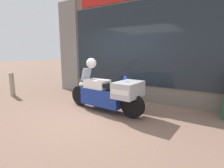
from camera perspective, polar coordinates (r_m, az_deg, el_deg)
The scene contains 6 objects.
ground_plane at distance 4.73m, azimuth -6.01°, elevation -9.53°, with size 60.00×60.00×0.00m, color #7A5B4C.
shop_building at distance 6.35m, azimuth 2.10°, elevation 12.22°, with size 6.35×0.55×3.61m.
window_display at distance 6.10m, azimuth 8.91°, elevation -0.37°, with size 4.95×0.30×2.05m.
paramedic_motorcycle at distance 4.67m, azimuth -0.83°, elevation -3.01°, with size 2.42×0.83×1.16m.
white_helmet at distance 4.96m, azimuth -6.75°, elevation 6.78°, with size 0.28×0.28×0.28m, color white.
street_bollard at distance 7.47m, azimuth -29.84°, elevation 0.12°, with size 0.17×0.17×0.88m.
Camera 1 is at (2.81, -3.46, 1.61)m, focal length 28.00 mm.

